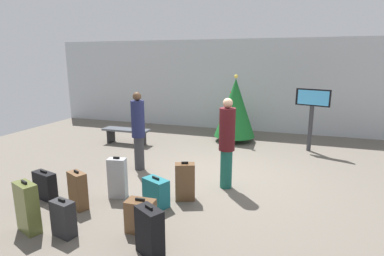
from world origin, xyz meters
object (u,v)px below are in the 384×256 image
at_px(flight_info_kiosk, 312,108).
at_px(suitcase_7, 141,216).
at_px(waiting_bench, 126,133).
at_px(suitcase_6, 156,192).
at_px(suitcase_3, 45,186).
at_px(holiday_tree, 235,108).
at_px(suitcase_1, 78,190).
at_px(suitcase_0, 63,219).
at_px(suitcase_2, 185,182).
at_px(suitcase_5, 118,178).
at_px(traveller_0, 138,129).
at_px(suitcase_4, 150,232).
at_px(suitcase_8, 27,208).
at_px(traveller_1, 227,141).

relative_size(flight_info_kiosk, suitcase_7, 3.24).
relative_size(waiting_bench, suitcase_7, 2.70).
distance_m(waiting_bench, suitcase_6, 4.37).
bearing_deg(suitcase_3, flight_info_kiosk, 45.24).
bearing_deg(holiday_tree, suitcase_1, -108.14).
height_order(suitcase_0, suitcase_7, suitcase_0).
bearing_deg(suitcase_2, flight_info_kiosk, 60.27).
bearing_deg(suitcase_3, waiting_bench, 97.71).
bearing_deg(suitcase_2, suitcase_5, -166.12).
distance_m(suitcase_1, suitcase_3, 0.85).
bearing_deg(traveller_0, suitcase_1, -92.58).
bearing_deg(waiting_bench, suitcase_6, -52.92).
distance_m(suitcase_2, suitcase_6, 0.58).
height_order(waiting_bench, traveller_0, traveller_0).
bearing_deg(suitcase_3, holiday_tree, 63.76).
relative_size(holiday_tree, flight_info_kiosk, 1.19).
bearing_deg(suitcase_6, waiting_bench, 127.08).
distance_m(suitcase_4, suitcase_5, 1.95).
xyz_separation_m(suitcase_3, suitcase_8, (0.61, -0.98, 0.13)).
relative_size(traveller_1, suitcase_4, 2.60).
height_order(waiting_bench, traveller_1, traveller_1).
distance_m(traveller_1, suitcase_0, 3.24).
relative_size(suitcase_3, suitcase_5, 0.70).
xyz_separation_m(traveller_1, suitcase_8, (-2.53, -2.58, -0.60)).
relative_size(holiday_tree, suitcase_7, 3.87).
relative_size(traveller_0, suitcase_7, 3.38).
xyz_separation_m(suitcase_1, suitcase_8, (-0.23, -0.87, 0.06)).
height_order(holiday_tree, traveller_1, holiday_tree).
height_order(suitcase_2, suitcase_3, suitcase_2).
bearing_deg(suitcase_8, flight_info_kiosk, 54.11).
distance_m(holiday_tree, suitcase_3, 5.97).
bearing_deg(traveller_1, suitcase_6, -130.80).
height_order(suitcase_1, suitcase_8, suitcase_8).
relative_size(holiday_tree, suitcase_4, 2.98).
xyz_separation_m(holiday_tree, suitcase_0, (-1.40, -6.21, -0.81)).
relative_size(traveller_0, suitcase_6, 3.40).
bearing_deg(suitcase_4, suitcase_6, 111.56).
distance_m(traveller_0, suitcase_7, 2.87).
bearing_deg(suitcase_8, traveller_1, 45.62).
height_order(suitcase_5, suitcase_6, suitcase_5).
height_order(holiday_tree, suitcase_0, holiday_tree).
bearing_deg(suitcase_2, traveller_0, 142.99).
bearing_deg(suitcase_6, suitcase_7, -80.64).
bearing_deg(flight_info_kiosk, holiday_tree, 170.14).
xyz_separation_m(suitcase_2, suitcase_7, (-0.27, -1.25, -0.10)).
xyz_separation_m(suitcase_1, suitcase_6, (1.27, 0.52, -0.08)).
xyz_separation_m(waiting_bench, suitcase_2, (3.05, -3.10, -0.00)).
bearing_deg(suitcase_7, suitcase_8, -161.99).
height_order(suitcase_2, suitcase_4, suitcase_2).
bearing_deg(suitcase_8, suitcase_4, 1.90).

